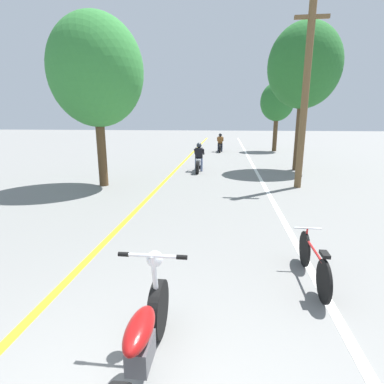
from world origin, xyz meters
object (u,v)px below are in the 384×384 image
motorcycle_foreground (142,345)px  motorcycle_rider_lead (199,160)px  roadside_tree_right_near (304,66)px  roadside_tree_right_far (277,102)px  utility_pole (305,96)px  motorcycle_rider_far (220,145)px  roadside_tree_left (96,72)px  bicycle_parked (313,262)px

motorcycle_foreground → motorcycle_rider_lead: (-0.53, 11.73, 0.09)m
roadside_tree_right_near → roadside_tree_right_far: size_ratio=1.31×
utility_pole → roadside_tree_right_near: size_ratio=0.94×
roadside_tree_right_near → roadside_tree_right_far: 8.57m
roadside_tree_right_far → motorcycle_foreground: 21.79m
utility_pole → roadside_tree_right_far: size_ratio=1.23×
motorcycle_rider_lead → motorcycle_rider_far: (0.82, 8.54, 0.00)m
roadside_tree_right_far → motorcycle_rider_far: bearing=-168.3°
roadside_tree_left → motorcycle_rider_lead: 5.91m
utility_pole → motorcycle_rider_lead: size_ratio=3.03×
motorcycle_rider_lead → bicycle_parked: bearing=-74.8°
roadside_tree_left → bicycle_parked: size_ratio=3.58×
utility_pole → bicycle_parked: bearing=-100.7°
motorcycle_rider_lead → motorcycle_rider_far: 8.57m
roadside_tree_right_near → roadside_tree_left: roadside_tree_right_near is taller
utility_pole → roadside_tree_left: size_ratio=1.05×
roadside_tree_right_far → motorcycle_rider_far: 5.17m
roadside_tree_right_far → motorcycle_foreground: size_ratio=2.40×
motorcycle_rider_far → bicycle_parked: 18.28m
motorcycle_foreground → motorcycle_rider_lead: bearing=92.6°
utility_pole → bicycle_parked: utility_pole is taller
roadside_tree_right_near → bicycle_parked: 11.60m
roadside_tree_right_near → roadside_tree_right_far: bearing=88.4°
motorcycle_rider_far → motorcycle_rider_lead: bearing=-95.5°
motorcycle_rider_far → roadside_tree_right_near: bearing=-63.3°
bicycle_parked → motorcycle_foreground: bearing=-135.3°
bicycle_parked → roadside_tree_right_far: bearing=83.2°
roadside_tree_right_near → motorcycle_rider_lead: size_ratio=3.23×
roadside_tree_right_near → motorcycle_rider_lead: bearing=-169.2°
roadside_tree_right_far → bicycle_parked: (-2.27, -19.04, -3.25)m
roadside_tree_right_near → motorcycle_foreground: bearing=-108.1°
motorcycle_rider_lead → roadside_tree_right_far: bearing=62.5°
motorcycle_foreground → roadside_tree_left: bearing=114.6°
roadside_tree_left → motorcycle_rider_lead: size_ratio=2.88×
roadside_tree_right_far → roadside_tree_left: 15.24m
motorcycle_rider_lead → roadside_tree_right_near: bearing=10.8°
roadside_tree_right_near → motorcycle_rider_far: 9.52m
roadside_tree_left → motorcycle_foreground: bearing=-65.4°
roadside_tree_left → bicycle_parked: (5.86, -6.15, -3.66)m
roadside_tree_left → motorcycle_rider_lead: (3.24, 3.50, -3.48)m
utility_pole → roadside_tree_right_near: roadside_tree_right_near is taller
roadside_tree_left → motorcycle_rider_far: (4.06, 12.04, -3.47)m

